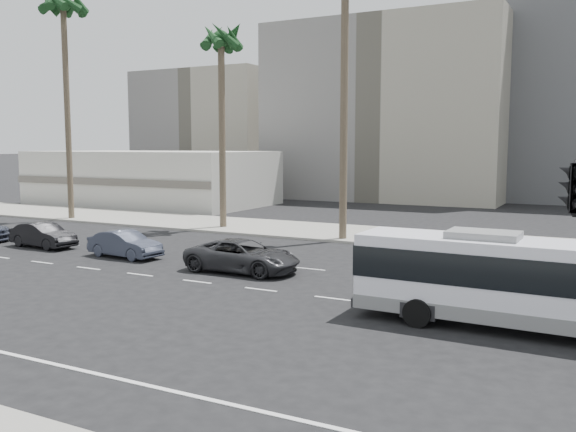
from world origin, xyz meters
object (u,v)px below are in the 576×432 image
Objects in this scene: car_c at (43,235)px; palm_mid at (221,43)px; palm_far at (63,8)px; car_b at (125,244)px; city_bus at (528,281)px; car_a at (243,256)px.

palm_mid reaches higher than car_c.
car_c is at bearing -112.51° from palm_mid.
palm_mid is (4.52, 10.90, 11.44)m from car_c.
car_c is 0.24× the size of palm_far.
car_c is at bearing 92.84° from car_b.
car_b is (-19.20, 3.90, -0.88)m from city_bus.
car_b is 16.06m from palm_mid.
palm_far is (-14.41, 10.10, 14.72)m from car_b.
palm_far is at bearing -175.34° from palm_mid.
city_bus reaches higher than car_b.
car_a is 0.30× the size of palm_far.
car_b is at bearing 86.79° from car_a.
car_b is 22.95m from palm_far.
city_bus is 0.76× the size of palm_mid.
car_b is (-7.06, 0.33, -0.05)m from car_a.
palm_mid is at bearing 13.14° from car_b.
palm_mid is (-8.61, 11.48, 11.41)m from car_a.
palm_mid is at bearing -17.73° from car_c.
city_bus reaches higher than car_c.
palm_mid is at bearing 36.32° from car_a.
palm_mid reaches higher than city_bus.
palm_far is (-33.61, 14.00, 13.84)m from city_bus.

